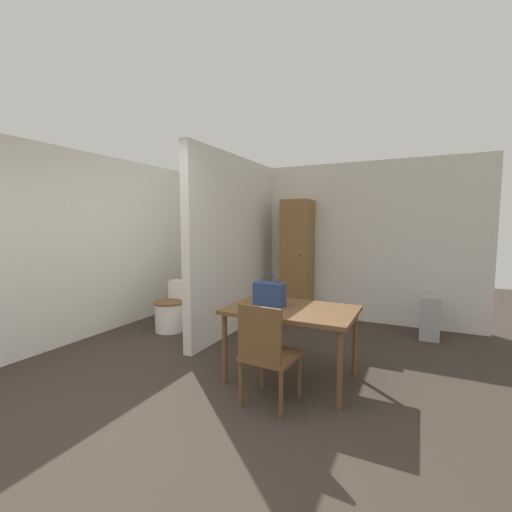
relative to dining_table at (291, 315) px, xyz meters
name	(u,v)px	position (x,y,z in m)	size (l,w,h in m)	color
ground_plane	(137,437)	(-0.69, -1.36, -0.65)	(16.00, 16.00, 0.00)	#382D26
wall_back	(303,241)	(-0.69, 2.48, 0.60)	(5.46, 0.12, 2.50)	silver
wall_left	(114,244)	(-2.98, 0.53, 0.60)	(0.12, 4.78, 2.50)	silver
partition_wall	(236,244)	(-1.31, 1.23, 0.60)	(0.12, 2.37, 2.50)	silver
dining_table	(291,315)	(0.00, 0.00, 0.00)	(1.23, 0.83, 0.73)	brown
wooden_chair	(267,351)	(-0.02, -0.55, -0.18)	(0.47, 0.47, 0.89)	brown
toilet	(172,311)	(-2.12, 0.75, -0.37)	(0.44, 0.58, 0.69)	white
handbag	(269,294)	(-0.23, 0.00, 0.19)	(0.31, 0.14, 0.32)	navy
wooden_cabinet	(297,260)	(-0.70, 2.17, 0.31)	(0.45, 0.48, 1.93)	brown
space_heater	(430,318)	(1.26, 1.92, -0.36)	(0.24, 0.24, 0.58)	#9E9EA3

